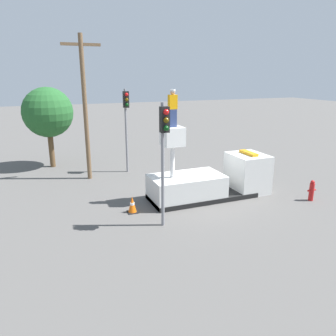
% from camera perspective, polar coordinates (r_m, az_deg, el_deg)
% --- Properties ---
extents(ground_plane, '(120.00, 120.00, 0.00)m').
position_cam_1_polar(ground_plane, '(17.38, 5.90, -5.15)').
color(ground_plane, '#565451').
extents(bucket_truck, '(6.45, 2.16, 3.84)m').
position_cam_1_polar(bucket_truck, '(17.33, 7.49, -2.29)').
color(bucket_truck, black).
rests_on(bucket_truck, ground).
extents(worker, '(0.40, 0.26, 1.75)m').
position_cam_1_polar(worker, '(15.58, 0.81, 10.36)').
color(worker, navy).
rests_on(worker, bucket_truck).
extents(traffic_light_pole, '(0.34, 0.57, 5.21)m').
position_cam_1_polar(traffic_light_pole, '(12.99, -0.72, 4.65)').
color(traffic_light_pole, gray).
rests_on(traffic_light_pole, ground).
extents(traffic_light_across, '(0.34, 0.57, 5.39)m').
position_cam_1_polar(traffic_light_across, '(21.11, -7.30, 9.25)').
color(traffic_light_across, gray).
rests_on(traffic_light_across, ground).
extents(fire_hydrant, '(0.49, 0.25, 1.09)m').
position_cam_1_polar(fire_hydrant, '(18.28, 23.73, -3.62)').
color(fire_hydrant, red).
rests_on(fire_hydrant, ground).
extents(traffic_cone_rear, '(0.49, 0.49, 0.79)m').
position_cam_1_polar(traffic_cone_rear, '(15.48, -6.24, -6.38)').
color(traffic_cone_rear, black).
rests_on(traffic_cone_rear, ground).
extents(tree_left_bg, '(3.35, 3.35, 5.47)m').
position_cam_1_polar(tree_left_bg, '(23.72, -20.20, 9.04)').
color(tree_left_bg, brown).
rests_on(tree_left_bg, ground).
extents(utility_pole, '(2.20, 0.26, 8.46)m').
position_cam_1_polar(utility_pole, '(20.13, -14.27, 10.70)').
color(utility_pole, brown).
rests_on(utility_pole, ground).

